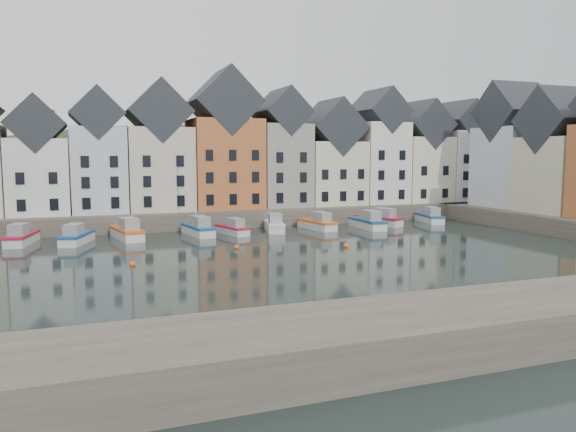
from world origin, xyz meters
TOP-DOWN VIEW (x-y plane):
  - ground at (0.00, 0.00)m, footprint 260.00×260.00m
  - far_quay at (0.00, 30.00)m, footprint 90.00×16.00m
  - near_wall at (-10.00, -22.00)m, footprint 50.00×6.00m
  - hillside at (0.02, 56.00)m, footprint 153.60×70.40m
  - far_terrace at (3.21, 28.00)m, footprint 72.37×8.16m
  - right_terrace at (36.00, 8.07)m, footprint 8.30×24.25m
  - mooring_buoys at (-4.00, 5.33)m, footprint 20.50×5.50m
  - boat_a at (-23.22, 18.01)m, footprint 3.11×6.41m
  - boat_b at (-18.11, 16.53)m, footprint 3.70×6.22m
  - boat_c at (-13.09, 17.90)m, footprint 3.17×6.92m
  - boat_d at (-5.53, 18.02)m, footprint 2.79×6.46m
  - boat_e at (-1.78, 17.46)m, footprint 2.91×5.57m
  - boat_f at (3.42, 18.24)m, footprint 3.25×6.37m
  - boat_g at (8.74, 17.90)m, footprint 2.87×6.38m
  - boat_h at (14.69, 16.40)m, footprint 2.14×6.49m
  - boat_i at (17.54, 18.62)m, footprint 4.37×6.63m
  - boat_j at (25.15, 18.89)m, footprint 3.10×6.32m

SIDE VIEW (x-z plane):
  - hillside at x=0.02m, z-range -49.96..14.04m
  - ground at x=0.00m, z-range 0.00..0.00m
  - mooring_buoys at x=-4.00m, z-range -0.10..0.40m
  - boat_e at x=-1.78m, z-range -0.41..1.63m
  - boat_b at x=-18.11m, z-range -0.46..1.82m
  - boat_j at x=25.15m, z-range -0.47..1.86m
  - boat_f at x=3.42m, z-range -0.47..1.87m
  - boat_a at x=-23.22m, z-range -0.48..1.88m
  - boat_g at x=8.74m, z-range -0.48..1.89m
  - boat_i at x=17.54m, z-range -0.49..1.95m
  - boat_h at x=14.69m, z-range -0.50..1.97m
  - boat_c at x=-13.09m, z-range -0.52..2.04m
  - boat_d at x=-5.53m, z-range -5.20..6.75m
  - far_quay at x=0.00m, z-range 0.00..2.00m
  - near_wall at x=-10.00m, z-range 0.00..2.00m
  - far_terrace at x=3.21m, z-range -0.01..17.76m
  - right_terrace at x=36.00m, z-range 0.73..17.10m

